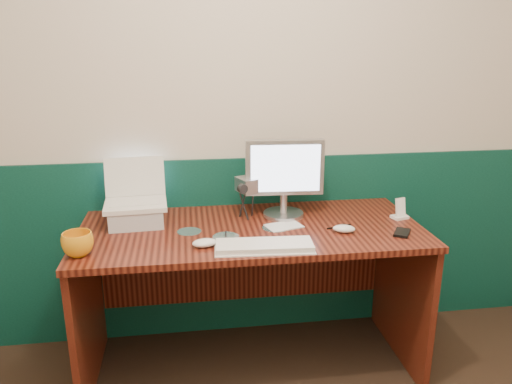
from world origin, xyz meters
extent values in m
cube|color=beige|center=(0.00, 1.75, 1.25)|extent=(3.50, 0.04, 2.50)
cube|color=#062D28|center=(0.00, 1.74, 0.50)|extent=(3.48, 0.02, 1.00)
cube|color=black|center=(-0.07, 1.38, 0.38)|extent=(1.60, 0.70, 0.75)
cube|color=#B8BBC4|center=(-0.61, 1.50, 0.79)|extent=(0.26, 0.23, 0.09)
cube|color=white|center=(-0.05, 1.12, 0.76)|extent=(0.41, 0.16, 0.02)
ellipsoid|color=white|center=(0.34, 1.26, 0.77)|extent=(0.11, 0.09, 0.03)
ellipsoid|color=white|center=(-0.30, 1.18, 0.77)|extent=(0.11, 0.08, 0.04)
imported|color=orange|center=(-0.81, 1.17, 0.80)|extent=(0.15, 0.15, 0.10)
cylinder|color=silver|center=(-0.21, 1.23, 0.76)|extent=(0.12, 0.12, 0.02)
cylinder|color=silver|center=(-0.36, 1.37, 0.75)|extent=(0.11, 0.11, 0.00)
cylinder|color=silver|center=(0.04, 1.36, 0.75)|extent=(0.13, 0.13, 0.00)
cylinder|color=black|center=(0.33, 1.32, 0.75)|extent=(0.12, 0.04, 0.01)
cube|color=silver|center=(0.08, 1.37, 0.75)|extent=(0.19, 0.15, 0.00)
cube|color=white|center=(0.67, 1.40, 0.76)|extent=(0.09, 0.08, 0.01)
cube|color=white|center=(0.67, 1.40, 0.81)|extent=(0.06, 0.04, 0.09)
cube|color=black|center=(0.59, 1.20, 0.76)|extent=(0.11, 0.12, 0.01)
camera|label=1|loc=(-0.36, -0.79, 1.59)|focal=35.00mm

